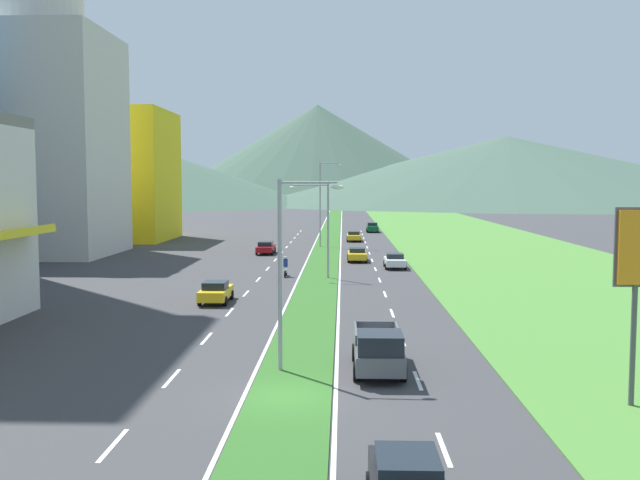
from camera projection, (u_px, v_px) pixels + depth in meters
ground_plane at (290, 398)px, 26.59m from camera, size 600.00×600.00×0.00m
grass_median at (326, 249)px, 86.36m from camera, size 3.20×240.00×0.06m
grass_verge_right at (495, 249)px, 85.70m from camera, size 24.00×240.00×0.06m
lane_dash_left_2 at (113, 445)px, 21.76m from camera, size 0.16×2.80×0.01m
lane_dash_left_3 at (172, 378)px, 29.22m from camera, size 0.16×2.80×0.01m
lane_dash_left_4 at (207, 338)px, 36.68m from camera, size 0.16×2.80×0.01m
lane_dash_left_5 at (230, 312)px, 44.14m from camera, size 0.16×2.80×0.01m
lane_dash_left_6 at (246, 293)px, 51.60m from camera, size 0.16×2.80×0.01m
lane_dash_left_7 at (258, 280)px, 59.06m from camera, size 0.16×2.80×0.01m
lane_dash_left_8 at (268, 269)px, 66.52m from camera, size 0.16×2.80×0.01m
lane_dash_left_9 at (275, 260)px, 73.98m from camera, size 0.16×2.80×0.01m
lane_dash_left_10 at (281, 253)px, 81.44m from camera, size 0.16×2.80×0.01m
lane_dash_left_11 at (287, 247)px, 88.91m from camera, size 0.16×2.80×0.01m
lane_dash_left_12 at (291, 242)px, 96.37m from camera, size 0.16×2.80×0.01m
lane_dash_left_13 at (295, 238)px, 103.83m from camera, size 0.16×2.80×0.01m
lane_dash_left_14 at (298, 234)px, 111.29m from camera, size 0.16×2.80×0.01m
lane_dash_left_15 at (301, 231)px, 118.75m from camera, size 0.16×2.80×0.01m
lane_dash_right_2 at (444, 449)px, 21.43m from camera, size 0.16×2.80×0.01m
lane_dash_right_3 at (418, 380)px, 28.89m from camera, size 0.16×2.80×0.01m
lane_dash_right_4 at (402, 340)px, 36.35m from camera, size 0.16×2.80×0.01m
lane_dash_right_5 at (392, 313)px, 43.81m from camera, size 0.16×2.80×0.01m
lane_dash_right_6 at (385, 294)px, 51.27m from camera, size 0.16×2.80×0.01m
lane_dash_right_7 at (380, 280)px, 58.73m from camera, size 0.16×2.80×0.01m
lane_dash_right_8 at (375, 269)px, 66.19m from camera, size 0.16×2.80×0.01m
lane_dash_right_9 at (372, 260)px, 73.65m from camera, size 0.16×2.80×0.01m
lane_dash_right_10 at (369, 253)px, 81.12m from camera, size 0.16×2.80×0.01m
lane_dash_right_11 at (367, 247)px, 88.58m from camera, size 0.16×2.80×0.01m
lane_dash_right_12 at (365, 242)px, 96.04m from camera, size 0.16×2.80×0.01m
lane_dash_right_13 at (364, 238)px, 103.50m from camera, size 0.16×2.80×0.01m
lane_dash_right_14 at (362, 234)px, 110.96m from camera, size 0.16×2.80×0.01m
lane_dash_right_15 at (361, 231)px, 118.42m from camera, size 0.16×2.80×0.01m
edge_line_median_left at (312, 249)px, 86.42m from camera, size 0.16×240.00×0.01m
edge_line_median_right at (341, 249)px, 86.31m from camera, size 0.16×240.00×0.01m
domed_building at (43, 119)px, 78.49m from camera, size 15.16×15.16×35.75m
midrise_colored at (115, 176)px, 99.74m from camera, size 15.48×15.48×18.32m
hill_far_left at (100, 168)px, 262.23m from camera, size 163.54×163.54×27.36m
hill_far_center at (317, 153)px, 320.21m from camera, size 146.98×146.98×43.57m
hill_far_right at (506, 169)px, 293.57m from camera, size 228.09×228.09×27.58m
street_lamp_near at (288, 261)px, 29.93m from camera, size 2.83×0.34×8.28m
street_lamp_mid at (323, 223)px, 59.46m from camera, size 3.38×0.51×8.07m
street_lamp_far at (322, 199)px, 88.85m from camera, size 2.74×0.43×10.75m
car_0 at (357, 254)px, 72.93m from camera, size 2.01×4.60×1.37m
car_2 at (266, 248)px, 80.38m from camera, size 1.98×4.66×1.43m
car_3 at (354, 236)px, 97.79m from camera, size 2.00×4.41×1.37m
car_4 at (216, 292)px, 47.67m from camera, size 1.93×4.25×1.47m
car_6 at (372, 227)px, 116.00m from camera, size 1.98×4.54×1.58m
car_7 at (395, 261)px, 66.94m from camera, size 1.99×4.21×1.40m
pickup_truck_0 at (378, 350)px, 30.01m from camera, size 2.18×5.40×2.00m
motorcycle_rider at (286, 268)px, 60.92m from camera, size 0.36×2.00×1.80m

